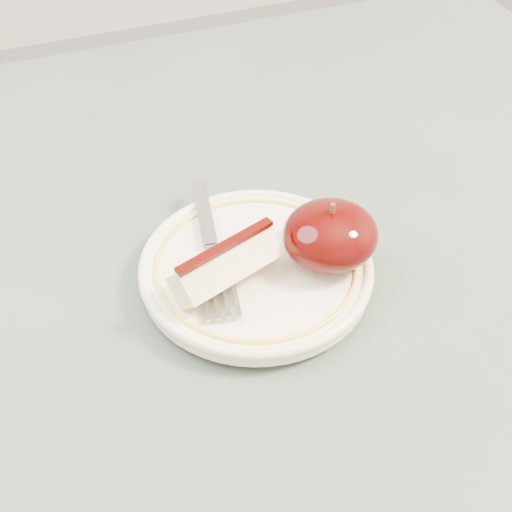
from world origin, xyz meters
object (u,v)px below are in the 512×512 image
object	(u,v)px
apple_half	(330,235)
table	(302,341)
plate	(256,268)
fork	(211,247)

from	to	relation	value
apple_half	table	bearing A→B (deg)	169.57
plate	apple_half	xyz separation A→B (m)	(0.06, -0.01, 0.03)
table	apple_half	bearing A→B (deg)	-10.43
fork	plate	bearing A→B (deg)	-122.69
plate	fork	xyz separation A→B (m)	(-0.03, 0.03, 0.01)
plate	fork	world-z (taller)	fork
apple_half	plate	bearing A→B (deg)	168.38
plate	fork	bearing A→B (deg)	136.48
table	plate	xyz separation A→B (m)	(-0.04, 0.01, 0.10)
table	plate	world-z (taller)	plate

